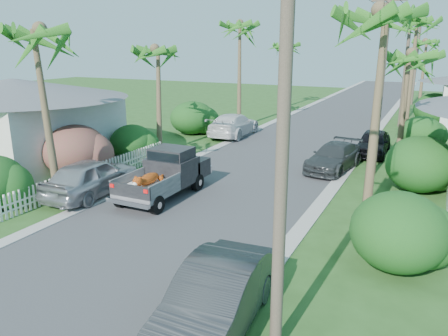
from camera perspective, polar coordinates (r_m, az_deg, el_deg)
The scene contains 31 objects.
ground at distance 14.25m, azimuth -12.56°, elevation -11.27°, with size 120.00×120.00×0.00m, color #294D1D.
road at distance 36.29m, azimuth 12.65°, elevation 5.27°, with size 8.00×100.00×0.02m, color #38383A.
curb_left at distance 37.49m, azimuth 6.23°, elevation 5.92°, with size 0.60×100.00×0.06m, color #A5A39E.
curb_right at distance 35.57m, azimuth 19.40°, elevation 4.58°, with size 0.60×100.00×0.06m, color #A5A39E.
pickup_truck at distance 19.26m, azimuth -7.26°, elevation -0.57°, with size 1.98×5.12×2.06m.
parked_car_rn at distance 10.41m, azimuth -1.13°, elevation -16.78°, with size 1.66×4.77×1.57m, color #292C2E.
parked_car_rm at distance 23.71m, azimuth 14.15°, elevation 1.36°, with size 1.91×4.70×1.36m, color #313537.
parked_car_rf at distance 27.67m, azimuth 18.91°, elevation 3.13°, with size 1.74×4.32×1.47m, color black.
parked_car_ln at distance 19.87m, azimuth -16.87°, elevation -1.14°, with size 1.98×4.91×1.67m, color #A0A2A7.
parked_car_lf at distance 31.72m, azimuth 1.27°, elevation 5.64°, with size 2.27×5.58×1.62m, color silver.
palm_l_a at distance 19.23m, azimuth -23.28°, elevation 16.18°, with size 4.40×4.40×8.20m.
palm_l_b at distance 26.42m, azimuth -8.78°, elevation 15.08°, with size 4.40×4.40×7.40m.
palm_l_c at distance 34.83m, azimuth 2.09°, elevation 18.27°, with size 4.40×4.40×9.20m.
palm_l_d at distance 46.17m, azimuth 7.77°, elevation 15.70°, with size 4.40×4.40×7.70m.
palm_r_a at distance 15.93m, azimuth 20.36°, elevation 18.58°, with size 4.40×4.40×8.70m.
palm_r_b at distance 24.84m, azimuth 23.08°, elevation 13.55°, with size 4.40×4.40×7.20m.
palm_r_c at distance 35.88m, azimuth 23.97°, elevation 17.24°, with size 4.40×4.40×9.40m.
palm_r_d at distance 49.82m, azimuth 24.96°, elevation 14.77°, with size 4.40×4.40×8.00m.
shrub_l_b at distance 23.01m, azimuth -18.83°, elevation 2.14°, with size 3.00×3.30×2.60m, color #A5174A.
shrub_l_c at distance 25.74m, azimuth -11.93°, elevation 3.35°, with size 2.40×2.64×2.00m, color #13451B.
shrub_l_d at distance 32.56m, azimuth -4.16°, elevation 6.56°, with size 3.20×3.52×2.40m, color #13451B.
shrub_r_a at distance 13.83m, azimuth 21.88°, elevation -7.69°, with size 2.80×3.08×2.30m, color #13451B.
shrub_r_b at distance 21.42m, azimuth 24.24°, elevation 0.47°, with size 3.00×3.30×2.50m, color #13451B.
shrub_r_c at distance 30.27m, azimuth 24.39°, elevation 4.20°, with size 2.60×2.86×2.10m, color #13451B.
shrub_r_d at distance 40.11m, azimuth 25.74°, elevation 6.93°, with size 3.20×3.52×2.60m, color #13451B.
picket_fence at distance 21.65m, azimuth -16.16°, elevation -0.65°, with size 0.10×11.00×1.00m, color white.
house_left at distance 27.34m, azimuth -25.36°, elevation 5.28°, with size 9.00×8.00×4.60m.
utility_pole_a at distance 8.39m, azimuth 7.68°, elevation 3.33°, with size 1.60×0.26×9.00m.
utility_pole_b at distance 23.00m, azimuth 19.87°, elevation 10.40°, with size 1.60×0.26×9.00m.
utility_pole_c at distance 37.92m, azimuth 22.61°, elevation 11.90°, with size 1.60×0.26×9.00m.
utility_pole_d at distance 52.88m, azimuth 23.80°, elevation 12.54°, with size 1.60×0.26×9.00m.
Camera 1 is at (8.15, -9.79, 6.39)m, focal length 35.00 mm.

